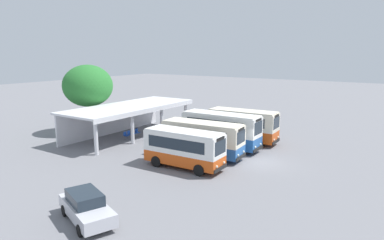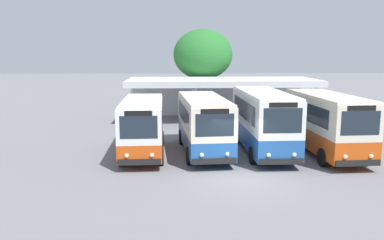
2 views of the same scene
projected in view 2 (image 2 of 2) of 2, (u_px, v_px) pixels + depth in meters
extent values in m
plane|color=slate|center=(242.00, 180.00, 16.98)|extent=(180.00, 180.00, 0.00)
cylinder|color=black|center=(161.00, 156.00, 19.24)|extent=(0.24, 0.91, 0.90)
cylinder|color=black|center=(121.00, 157.00, 19.10)|extent=(0.24, 0.91, 0.90)
cylinder|color=black|center=(162.00, 139.00, 23.17)|extent=(0.24, 0.91, 0.90)
cylinder|color=black|center=(128.00, 139.00, 23.03)|extent=(0.24, 0.91, 0.90)
cube|color=#D14C14|center=(143.00, 140.00, 21.07)|extent=(2.28, 6.51, 0.90)
cube|color=white|center=(143.00, 117.00, 20.85)|extent=(2.28, 6.51, 1.63)
cube|color=white|center=(142.00, 101.00, 20.70)|extent=(2.22, 6.31, 0.12)
cube|color=black|center=(139.00, 162.00, 17.92)|extent=(2.00, 0.16, 0.28)
cube|color=#1E2833|center=(139.00, 127.00, 17.69)|extent=(1.73, 0.10, 1.06)
cube|color=black|center=(138.00, 113.00, 17.58)|extent=(1.26, 0.09, 0.24)
cube|color=#1E2833|center=(162.00, 116.00, 21.01)|extent=(0.18, 5.16, 0.90)
cube|color=#1E2833|center=(123.00, 116.00, 20.87)|extent=(0.18, 5.16, 0.90)
sphere|color=#EAEACC|center=(152.00, 155.00, 17.92)|extent=(0.20, 0.20, 0.20)
sphere|color=#EAEACC|center=(127.00, 156.00, 17.84)|extent=(0.20, 0.20, 0.20)
cylinder|color=black|center=(230.00, 154.00, 19.56)|extent=(0.28, 0.91, 0.90)
cylinder|color=black|center=(189.00, 156.00, 19.32)|extent=(0.28, 0.91, 0.90)
cylinder|color=black|center=(215.00, 136.00, 23.91)|extent=(0.28, 0.91, 0.90)
cylinder|color=black|center=(181.00, 137.00, 23.67)|extent=(0.28, 0.91, 0.90)
cube|color=#23569E|center=(203.00, 137.00, 21.54)|extent=(2.71, 7.30, 0.98)
cube|color=beige|center=(204.00, 114.00, 21.32)|extent=(2.71, 7.30, 1.63)
cube|color=beige|center=(204.00, 98.00, 21.17)|extent=(2.63, 7.08, 0.12)
cube|color=black|center=(215.00, 161.00, 18.07)|extent=(2.09, 0.25, 0.28)
cube|color=#1E2833|center=(215.00, 125.00, 17.82)|extent=(1.80, 0.18, 1.06)
cube|color=black|center=(215.00, 111.00, 17.71)|extent=(1.32, 0.15, 0.24)
cube|color=#1E2833|center=(223.00, 113.00, 21.53)|extent=(0.45, 5.72, 0.90)
cube|color=#1E2833|center=(184.00, 113.00, 21.29)|extent=(0.45, 5.72, 0.90)
sphere|color=#EAEACC|center=(227.00, 154.00, 18.09)|extent=(0.20, 0.20, 0.20)
sphere|color=#EAEACC|center=(202.00, 155.00, 17.96)|extent=(0.20, 0.20, 0.20)
cylinder|color=black|center=(294.00, 155.00, 19.51)|extent=(0.23, 0.90, 0.90)
cylinder|color=black|center=(252.00, 155.00, 19.40)|extent=(0.23, 0.90, 0.90)
cylinder|color=black|center=(270.00, 135.00, 24.11)|extent=(0.23, 0.90, 0.90)
cylinder|color=black|center=(237.00, 136.00, 24.00)|extent=(0.23, 0.90, 0.90)
cube|color=#23569E|center=(263.00, 136.00, 21.67)|extent=(2.28, 7.55, 1.12)
cube|color=white|center=(263.00, 110.00, 21.42)|extent=(2.28, 7.55, 1.79)
cube|color=white|center=(264.00, 93.00, 21.26)|extent=(2.21, 7.33, 0.12)
cube|color=black|center=(281.00, 162.00, 18.01)|extent=(2.09, 0.12, 0.28)
cube|color=#1E2833|center=(283.00, 121.00, 17.72)|extent=(1.80, 0.07, 1.16)
cube|color=black|center=(283.00, 105.00, 17.60)|extent=(1.32, 0.06, 0.24)
cube|color=#1E2833|center=(282.00, 109.00, 21.57)|extent=(0.11, 6.02, 0.98)
cube|color=#1E2833|center=(244.00, 109.00, 21.46)|extent=(0.11, 6.02, 0.98)
sphere|color=#EAEACC|center=(294.00, 155.00, 18.00)|extent=(0.20, 0.20, 0.20)
sphere|color=#EAEACC|center=(269.00, 155.00, 17.93)|extent=(0.20, 0.20, 0.20)
cylinder|color=black|center=(365.00, 156.00, 19.19)|extent=(0.26, 0.91, 0.90)
cylinder|color=black|center=(323.00, 157.00, 19.00)|extent=(0.26, 0.91, 0.90)
cylinder|color=black|center=(327.00, 138.00, 23.45)|extent=(0.26, 0.91, 0.90)
cylinder|color=black|center=(292.00, 138.00, 23.26)|extent=(0.26, 0.91, 0.90)
cube|color=#D14C14|center=(326.00, 138.00, 21.14)|extent=(2.55, 7.10, 1.09)
cube|color=beige|center=(327.00, 113.00, 20.90)|extent=(2.55, 7.10, 1.71)
cube|color=beige|center=(328.00, 96.00, 20.75)|extent=(2.48, 6.89, 0.12)
cube|color=black|center=(358.00, 163.00, 17.74)|extent=(2.13, 0.20, 0.28)
cube|color=#1E2833|center=(360.00, 123.00, 17.47)|extent=(1.84, 0.13, 1.11)
cube|color=black|center=(362.00, 108.00, 17.36)|extent=(1.34, 0.11, 0.24)
cube|color=#1E2833|center=(346.00, 111.00, 21.09)|extent=(0.29, 5.60, 0.94)
cube|color=#1E2833|center=(306.00, 112.00, 20.90)|extent=(0.29, 5.60, 0.94)
sphere|color=#EAEACC|center=(371.00, 156.00, 17.75)|extent=(0.20, 0.20, 0.20)
sphere|color=#EAEACC|center=(345.00, 157.00, 17.65)|extent=(0.20, 0.20, 0.20)
cylinder|color=silver|center=(133.00, 105.00, 29.30)|extent=(0.36, 0.36, 3.20)
cylinder|color=silver|center=(195.00, 105.00, 29.49)|extent=(0.36, 0.36, 3.20)
cylinder|color=silver|center=(256.00, 105.00, 29.69)|extent=(0.36, 0.36, 3.20)
cylinder|color=silver|center=(316.00, 104.00, 29.89)|extent=(0.36, 0.36, 3.20)
cube|color=silver|center=(218.00, 97.00, 34.68)|extent=(14.84, 0.20, 3.20)
cube|color=silver|center=(222.00, 80.00, 31.75)|extent=(15.34, 6.07, 0.20)
cube|color=silver|center=(227.00, 86.00, 28.85)|extent=(15.34, 0.10, 0.28)
cylinder|color=slate|center=(206.00, 119.00, 31.21)|extent=(0.03, 0.03, 0.44)
cylinder|color=slate|center=(202.00, 119.00, 31.18)|extent=(0.03, 0.03, 0.44)
cylinder|color=slate|center=(205.00, 119.00, 31.56)|extent=(0.03, 0.03, 0.44)
cylinder|color=slate|center=(201.00, 119.00, 31.52)|extent=(0.03, 0.03, 0.44)
cube|color=#1E4CB2|center=(204.00, 116.00, 31.33)|extent=(0.46, 0.46, 0.04)
cube|color=#1E4CB2|center=(203.00, 113.00, 31.49)|extent=(0.44, 0.06, 0.40)
cylinder|color=slate|center=(213.00, 119.00, 31.27)|extent=(0.03, 0.03, 0.44)
cylinder|color=slate|center=(209.00, 119.00, 31.24)|extent=(0.03, 0.03, 0.44)
cylinder|color=slate|center=(213.00, 119.00, 31.61)|extent=(0.03, 0.03, 0.44)
cylinder|color=slate|center=(209.00, 119.00, 31.58)|extent=(0.03, 0.03, 0.44)
cube|color=#1E4CB2|center=(211.00, 116.00, 31.38)|extent=(0.46, 0.46, 0.04)
cube|color=#1E4CB2|center=(211.00, 113.00, 31.55)|extent=(0.44, 0.06, 0.40)
cylinder|color=slate|center=(221.00, 119.00, 31.26)|extent=(0.03, 0.03, 0.44)
cylinder|color=slate|center=(217.00, 119.00, 31.23)|extent=(0.03, 0.03, 0.44)
cylinder|color=slate|center=(220.00, 119.00, 31.61)|extent=(0.03, 0.03, 0.44)
cylinder|color=slate|center=(216.00, 119.00, 31.58)|extent=(0.03, 0.03, 0.44)
cube|color=#1E4CB2|center=(218.00, 116.00, 31.38)|extent=(0.46, 0.46, 0.04)
cube|color=#1E4CB2|center=(218.00, 113.00, 31.54)|extent=(0.44, 0.06, 0.40)
cylinder|color=slate|center=(228.00, 119.00, 31.32)|extent=(0.03, 0.03, 0.44)
cylinder|color=slate|center=(224.00, 119.00, 31.29)|extent=(0.03, 0.03, 0.44)
cylinder|color=slate|center=(228.00, 118.00, 31.66)|extent=(0.03, 0.03, 0.44)
cylinder|color=slate|center=(223.00, 119.00, 31.63)|extent=(0.03, 0.03, 0.44)
cube|color=#1E4CB2|center=(226.00, 116.00, 31.44)|extent=(0.46, 0.46, 0.04)
cube|color=#1E4CB2|center=(225.00, 113.00, 31.60)|extent=(0.44, 0.06, 0.40)
cylinder|color=brown|center=(203.00, 94.00, 37.08)|extent=(0.32, 0.32, 3.28)
ellipsoid|color=#28722D|center=(203.00, 54.00, 36.45)|extent=(5.54, 5.54, 4.71)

